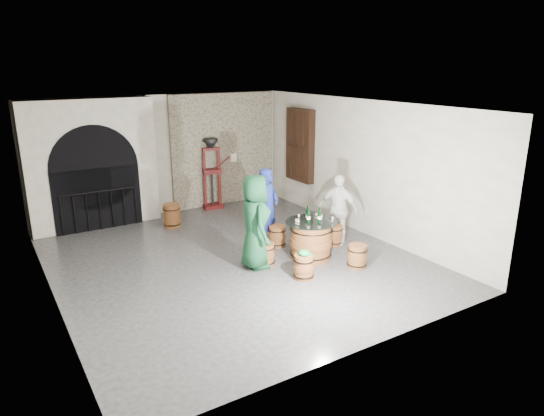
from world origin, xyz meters
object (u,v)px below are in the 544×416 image
wine_bottle_center (319,216)px  corking_press (212,168)px  wine_bottle_left (308,216)px  barrel_stool_near_left (304,267)px  person_white (338,209)px  barrel_table (311,240)px  person_green (255,222)px  barrel_stool_far (277,236)px  barrel_stool_right (334,235)px  wine_bottle_right (308,214)px  barrel_stool_near_right (357,256)px  person_blue (268,206)px  side_barrel (172,216)px  barrel_stool_left (265,254)px

wine_bottle_center → corking_press: (-0.26, 4.66, 0.20)m
wine_bottle_left → wine_bottle_center: 0.23m
barrel_stool_near_left → person_white: bearing=33.5°
barrel_table → person_green: person_green is taller
wine_bottle_center → barrel_stool_far: bearing=105.9°
barrel_stool_right → corking_press: 4.38m
person_white → barrel_stool_right: bearing=-95.5°
wine_bottle_right → barrel_stool_near_right: bearing=-60.0°
wine_bottle_left → person_green: bearing=165.9°
barrel_table → person_white: 1.22m
barrel_stool_near_right → corking_press: 5.51m
barrel_stool_near_left → person_blue: person_blue is taller
wine_bottle_left → barrel_stool_near_left: bearing=-130.5°
barrel_stool_right → barrel_stool_near_right: (-0.41, -1.25, 0.00)m
side_barrel → corking_press: bearing=31.9°
barrel_stool_near_right → side_barrel: 4.95m
person_white → corking_press: corking_press is taller
wine_bottle_center → side_barrel: wine_bottle_center is taller
barrel_stool_near_left → wine_bottle_center: 1.24m
wine_bottle_right → side_barrel: bearing=116.8°
person_blue → side_barrel: person_blue is taller
person_white → wine_bottle_center: person_white is taller
person_white → wine_bottle_left: size_ratio=4.98×
barrel_stool_left → person_blue: 1.43m
barrel_stool_near_right → wine_bottle_left: 1.28m
barrel_stool_far → person_green: bearing=-143.0°
barrel_stool_far → person_white: person_white is taller
barrel_stool_left → corking_press: (0.84, 4.31, 0.92)m
side_barrel → person_white: bearing=-47.5°
wine_bottle_left → barrel_table: bearing=13.1°
barrel_table → barrel_stool_near_right: (0.53, -0.87, -0.18)m
barrel_stool_far → person_blue: bearing=102.2°
barrel_stool_far → wine_bottle_right: (0.19, -0.90, 0.72)m
barrel_table → wine_bottle_center: size_ratio=3.32×
barrel_stool_far → corking_press: (0.06, 3.53, 0.92)m
person_blue → side_barrel: (-1.49, 2.26, -0.58)m
barrel_stool_near_right → barrel_stool_near_left: same height
wine_bottle_left → person_blue: bearing=98.0°
wine_bottle_right → corking_press: corking_press is taller
barrel_stool_far → person_white: bearing=-23.6°
barrel_stool_left → barrel_stool_near_right: same height
barrel_table → wine_bottle_right: bearing=106.0°
barrel_stool_near_left → side_barrel: side_barrel is taller
wine_bottle_center → barrel_stool_left: bearing=162.6°
person_white → side_barrel: 4.22m
person_blue → wine_bottle_right: person_blue is taller
barrel_stool_right → wine_bottle_center: wine_bottle_center is taller
barrel_stool_far → barrel_stool_right: 1.31m
person_green → corking_press: bearing=-0.3°
person_blue → side_barrel: bearing=90.0°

